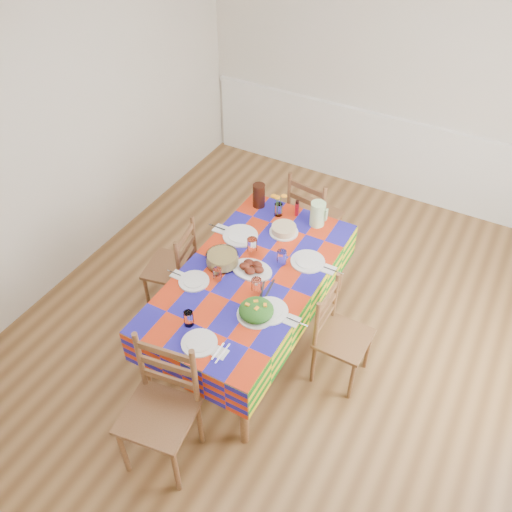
{
  "coord_description": "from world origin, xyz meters",
  "views": [
    {
      "loc": [
        1.16,
        -2.78,
        3.64
      ],
      "look_at": [
        -0.32,
        -0.1,
        0.88
      ],
      "focal_mm": 38.0,
      "sensor_mm": 36.0,
      "label": 1
    }
  ],
  "objects_px": {
    "chair_near": "(161,410)",
    "chair_far": "(312,217)",
    "green_pitcher": "(318,214)",
    "chair_left": "(174,268)",
    "tea_pitcher": "(259,195)",
    "meat_platter": "(252,268)",
    "chair_right": "(339,336)",
    "dining_table": "(251,281)"
  },
  "relations": [
    {
      "from": "green_pitcher",
      "to": "tea_pitcher",
      "type": "bearing_deg",
      "value": -179.27
    },
    {
      "from": "meat_platter",
      "to": "chair_right",
      "type": "height_order",
      "value": "chair_right"
    },
    {
      "from": "dining_table",
      "to": "chair_left",
      "type": "distance_m",
      "value": 0.79
    },
    {
      "from": "chair_far",
      "to": "tea_pitcher",
      "type": "bearing_deg",
      "value": 56.97
    },
    {
      "from": "tea_pitcher",
      "to": "chair_right",
      "type": "bearing_deg",
      "value": -35.25
    },
    {
      "from": "tea_pitcher",
      "to": "dining_table",
      "type": "bearing_deg",
      "value": -65.3
    },
    {
      "from": "green_pitcher",
      "to": "dining_table",
      "type": "bearing_deg",
      "value": -103.41
    },
    {
      "from": "tea_pitcher",
      "to": "chair_near",
      "type": "xyz_separation_m",
      "value": [
        0.36,
        -2.0,
        -0.34
      ]
    },
    {
      "from": "chair_left",
      "to": "chair_right",
      "type": "height_order",
      "value": "chair_left"
    },
    {
      "from": "meat_platter",
      "to": "chair_right",
      "type": "xyz_separation_m",
      "value": [
        0.77,
        -0.03,
        -0.33
      ]
    },
    {
      "from": "green_pitcher",
      "to": "tea_pitcher",
      "type": "xyz_separation_m",
      "value": [
        -0.56,
        -0.01,
        -0.0
      ]
    },
    {
      "from": "chair_near",
      "to": "chair_right",
      "type": "xyz_separation_m",
      "value": [
        0.77,
        1.2,
        -0.07
      ]
    },
    {
      "from": "chair_far",
      "to": "chair_right",
      "type": "relative_size",
      "value": 1.09
    },
    {
      "from": "meat_platter",
      "to": "tea_pitcher",
      "type": "relative_size",
      "value": 1.52
    },
    {
      "from": "dining_table",
      "to": "meat_platter",
      "type": "distance_m",
      "value": 0.11
    },
    {
      "from": "meat_platter",
      "to": "chair_far",
      "type": "relative_size",
      "value": 0.34
    },
    {
      "from": "meat_platter",
      "to": "chair_near",
      "type": "xyz_separation_m",
      "value": [
        0.0,
        -1.23,
        -0.26
      ]
    },
    {
      "from": "chair_left",
      "to": "dining_table",
      "type": "bearing_deg",
      "value": 77.42
    },
    {
      "from": "dining_table",
      "to": "chair_right",
      "type": "bearing_deg",
      "value": 0.05
    },
    {
      "from": "dining_table",
      "to": "chair_far",
      "type": "relative_size",
      "value": 1.97
    },
    {
      "from": "chair_near",
      "to": "chair_left",
      "type": "xyz_separation_m",
      "value": [
        -0.76,
        1.21,
        -0.06
      ]
    },
    {
      "from": "chair_left",
      "to": "chair_right",
      "type": "xyz_separation_m",
      "value": [
        1.53,
        -0.01,
        -0.01
      ]
    },
    {
      "from": "meat_platter",
      "to": "tea_pitcher",
      "type": "xyz_separation_m",
      "value": [
        -0.36,
        0.77,
        0.08
      ]
    },
    {
      "from": "chair_near",
      "to": "chair_far",
      "type": "height_order",
      "value": "chair_near"
    },
    {
      "from": "meat_platter",
      "to": "chair_right",
      "type": "distance_m",
      "value": 0.84
    },
    {
      "from": "tea_pitcher",
      "to": "chair_left",
      "type": "height_order",
      "value": "tea_pitcher"
    },
    {
      "from": "dining_table",
      "to": "chair_near",
      "type": "relative_size",
      "value": 1.85
    },
    {
      "from": "chair_near",
      "to": "chair_far",
      "type": "xyz_separation_m",
      "value": [
        0.0,
        2.4,
        -0.03
      ]
    },
    {
      "from": "green_pitcher",
      "to": "chair_far",
      "type": "relative_size",
      "value": 0.23
    },
    {
      "from": "dining_table",
      "to": "chair_left",
      "type": "height_order",
      "value": "chair_left"
    },
    {
      "from": "tea_pitcher",
      "to": "chair_near",
      "type": "relative_size",
      "value": 0.21
    },
    {
      "from": "meat_platter",
      "to": "green_pitcher",
      "type": "relative_size",
      "value": 1.52
    },
    {
      "from": "chair_near",
      "to": "chair_right",
      "type": "bearing_deg",
      "value": 48.6
    },
    {
      "from": "green_pitcher",
      "to": "tea_pitcher",
      "type": "relative_size",
      "value": 1.0
    },
    {
      "from": "green_pitcher",
      "to": "meat_platter",
      "type": "bearing_deg",
      "value": -104.68
    },
    {
      "from": "chair_left",
      "to": "green_pitcher",
      "type": "bearing_deg",
      "value": 117.96
    },
    {
      "from": "dining_table",
      "to": "meat_platter",
      "type": "bearing_deg",
      "value": 107.72
    },
    {
      "from": "meat_platter",
      "to": "dining_table",
      "type": "bearing_deg",
      "value": -72.28
    },
    {
      "from": "green_pitcher",
      "to": "chair_left",
      "type": "distance_m",
      "value": 1.31
    },
    {
      "from": "chair_near",
      "to": "chair_left",
      "type": "relative_size",
      "value": 1.13
    },
    {
      "from": "chair_left",
      "to": "tea_pitcher",
      "type": "bearing_deg",
      "value": 141.55
    },
    {
      "from": "meat_platter",
      "to": "chair_left",
      "type": "relative_size",
      "value": 0.36
    }
  ]
}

